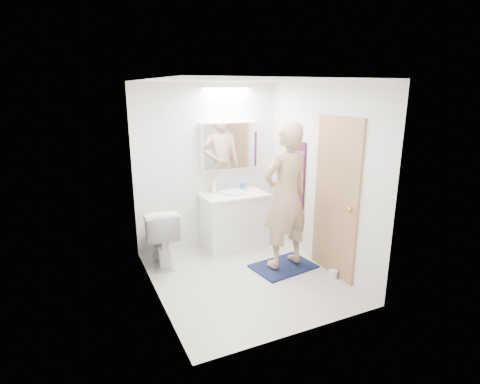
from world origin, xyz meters
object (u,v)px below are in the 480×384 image
vanity_cabinet (234,221)px  person (286,196)px  soap_bottle_a (214,186)px  soap_bottle_b (215,186)px  toothbrush_cup (243,187)px  toilet (161,235)px  toilet_paper_roll (333,274)px  medicine_cabinet (229,145)px

vanity_cabinet → person: bearing=-72.4°
soap_bottle_a → soap_bottle_b: bearing=48.6°
person → toothbrush_cup: 1.11m
toilet → toothbrush_cup: (1.35, 0.28, 0.46)m
soap_bottle_b → toilet_paper_roll: bearing=-60.2°
medicine_cabinet → toilet_paper_roll: (0.70, -1.67, -1.45)m
toilet → soap_bottle_b: size_ratio=4.39×
soap_bottle_b → toilet_paper_roll: 2.08m
toilet → medicine_cabinet: bearing=-156.2°
medicine_cabinet → soap_bottle_b: 0.64m
medicine_cabinet → toothbrush_cup: bearing=-13.8°
medicine_cabinet → soap_bottle_b: bearing=-172.9°
soap_bottle_b → toilet_paper_roll: (0.94, -1.64, -0.86)m
vanity_cabinet → person: 1.16m
soap_bottle_b → toothbrush_cup: 0.45m
vanity_cabinet → toilet: size_ratio=1.11×
toilet → toothbrush_cup: toothbrush_cup is taller
soap_bottle_b → toothbrush_cup: size_ratio=1.97×
toilet → toothbrush_cup: 1.45m
medicine_cabinet → person: 1.29m
soap_bottle_b → medicine_cabinet: bearing=7.1°
vanity_cabinet → soap_bottle_a: size_ratio=4.04×
vanity_cabinet → toilet_paper_roll: vanity_cabinet is taller
vanity_cabinet → soap_bottle_a: soap_bottle_a is taller
person → medicine_cabinet: bearing=-84.1°
toilet_paper_roll → toothbrush_cup: bearing=106.9°
vanity_cabinet → person: size_ratio=0.48×
toilet → person: size_ratio=0.43×
medicine_cabinet → toothbrush_cup: size_ratio=9.42×
vanity_cabinet → toilet_paper_roll: 1.66m
toothbrush_cup → soap_bottle_a: bearing=-178.8°
vanity_cabinet → person: person is taller
medicine_cabinet → toothbrush_cup: medicine_cabinet is taller
medicine_cabinet → soap_bottle_b: medicine_cabinet is taller
medicine_cabinet → toilet: (-1.15, -0.33, -1.10)m
toilet → toilet_paper_roll: toilet is taller
medicine_cabinet → toothbrush_cup: 0.67m
toilet → toothbrush_cup: bearing=-160.5°
soap_bottle_b → toothbrush_cup: (0.45, -0.02, -0.05)m
toothbrush_cup → toilet_paper_roll: size_ratio=0.85×
vanity_cabinet → medicine_cabinet: 1.13m
person → soap_bottle_a: (-0.55, 1.09, -0.06)m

